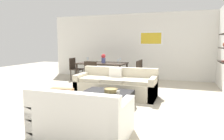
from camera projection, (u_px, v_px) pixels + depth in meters
name	position (u px, v px, depth m)	size (l,w,h in m)	color
ground_plane	(108.00, 99.00, 5.55)	(18.00, 18.00, 0.00)	#BCB29E
back_wall_unit	(145.00, 46.00, 8.58)	(8.40, 0.09, 2.70)	silver
sofa_beige	(116.00, 86.00, 5.79)	(2.20, 0.90, 0.78)	beige
loveseat_white	(81.00, 117.00, 3.32)	(1.52, 0.90, 0.78)	white
coffee_table	(106.00, 101.00, 4.65)	(1.10, 0.96, 0.38)	black
decorative_bowl	(111.00, 90.00, 4.66)	(0.31, 0.31, 0.08)	#99844C
candle_jar	(118.00, 93.00, 4.46)	(0.07, 0.07, 0.08)	silver
dining_table	(102.00, 64.00, 7.78)	(1.78, 1.03, 0.75)	black
dining_chair_right_far	(138.00, 70.00, 7.59)	(0.44, 0.44, 0.88)	black
dining_chair_left_far	(75.00, 67.00, 8.45)	(0.44, 0.44, 0.88)	black
dining_chair_foot	(92.00, 72.00, 6.94)	(0.44, 0.44, 0.88)	black
dining_chair_right_near	(135.00, 72.00, 7.16)	(0.44, 0.44, 0.88)	black
wine_glass_right_far	(120.00, 59.00, 7.66)	(0.06, 0.06, 0.19)	silver
wine_glass_right_near	(118.00, 60.00, 7.42)	(0.06, 0.06, 0.17)	silver
wine_glass_left_far	(88.00, 59.00, 8.10)	(0.08, 0.08, 0.18)	silver
centerpiece_vase	(103.00, 58.00, 7.69)	(0.16, 0.16, 0.33)	#4C518C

